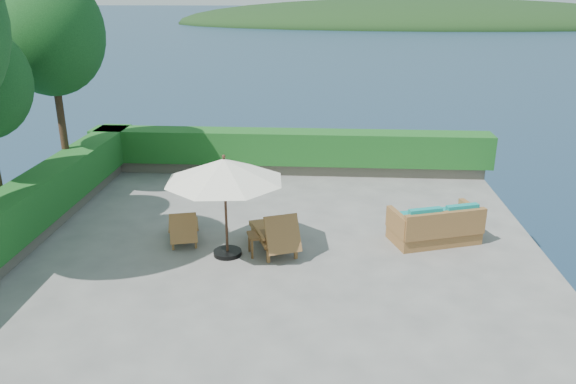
# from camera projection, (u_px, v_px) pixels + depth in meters

# --- Properties ---
(ground) EXTENTS (12.00, 12.00, 0.00)m
(ground) POSITION_uv_depth(u_px,v_px,m) (272.00, 250.00, 12.49)
(ground) COLOR gray
(ground) RESTS_ON ground
(foundation) EXTENTS (12.00, 12.00, 3.00)m
(foundation) POSITION_uv_depth(u_px,v_px,m) (273.00, 311.00, 13.02)
(foundation) COLOR #554C43
(foundation) RESTS_ON ocean
(ocean) EXTENTS (600.00, 600.00, 0.00)m
(ocean) POSITION_uv_depth(u_px,v_px,m) (273.00, 363.00, 13.51)
(ocean) COLOR #163046
(ocean) RESTS_ON ground
(offshore_island) EXTENTS (126.00, 57.60, 12.60)m
(offshore_island) POSITION_uv_depth(u_px,v_px,m) (421.00, 24.00, 143.22)
(offshore_island) COLOR black
(offshore_island) RESTS_ON ocean
(planter_wall_far) EXTENTS (12.00, 0.60, 0.36)m
(planter_wall_far) POSITION_uv_depth(u_px,v_px,m) (289.00, 167.00, 17.68)
(planter_wall_far) COLOR #6B6455
(planter_wall_far) RESTS_ON ground
(planter_wall_left) EXTENTS (0.60, 12.00, 0.36)m
(planter_wall_left) POSITION_uv_depth(u_px,v_px,m) (28.00, 236.00, 12.78)
(planter_wall_left) COLOR #6B6455
(planter_wall_left) RESTS_ON ground
(hedge_far) EXTENTS (12.40, 0.90, 1.00)m
(hedge_far) POSITION_uv_depth(u_px,v_px,m) (289.00, 147.00, 17.45)
(hedge_far) COLOR #164D17
(hedge_far) RESTS_ON planter_wall_far
(hedge_left) EXTENTS (0.90, 12.40, 1.00)m
(hedge_left) POSITION_uv_depth(u_px,v_px,m) (23.00, 209.00, 12.55)
(hedge_left) COLOR #164D17
(hedge_left) RESTS_ON planter_wall_left
(tree_far) EXTENTS (2.80, 2.80, 6.03)m
(tree_far) POSITION_uv_depth(u_px,v_px,m) (49.00, 33.00, 14.37)
(tree_far) COLOR #482E1B
(tree_far) RESTS_ON ground
(patio_umbrella) EXTENTS (3.17, 3.17, 2.28)m
(patio_umbrella) POSITION_uv_depth(u_px,v_px,m) (224.00, 171.00, 11.62)
(patio_umbrella) COLOR black
(patio_umbrella) RESTS_ON ground
(lounge_left) EXTENTS (0.93, 1.55, 0.84)m
(lounge_left) POSITION_uv_depth(u_px,v_px,m) (184.00, 227.00, 12.81)
(lounge_left) COLOR brown
(lounge_left) RESTS_ON ground
(lounge_right) EXTENTS (1.32, 1.91, 1.02)m
(lounge_right) POSITION_uv_depth(u_px,v_px,m) (275.00, 233.00, 12.32)
(lounge_right) COLOR brown
(lounge_right) RESTS_ON ground
(side_table) EXTENTS (0.57, 0.57, 0.48)m
(side_table) POSITION_uv_depth(u_px,v_px,m) (259.00, 238.00, 12.18)
(side_table) COLOR brown
(side_table) RESTS_ON ground
(wicker_loveseat) EXTENTS (2.19, 1.58, 0.97)m
(wicker_loveseat) POSITION_uv_depth(u_px,v_px,m) (436.00, 227.00, 12.78)
(wicker_loveseat) COLOR brown
(wicker_loveseat) RESTS_ON ground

